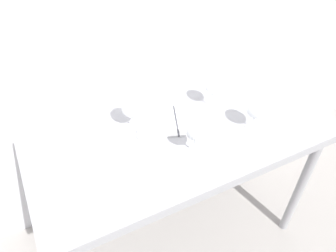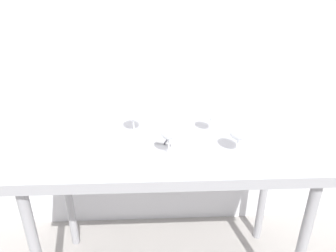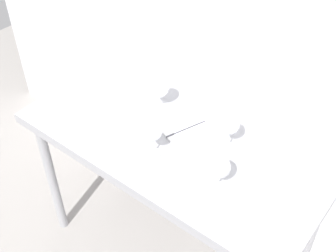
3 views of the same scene
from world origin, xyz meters
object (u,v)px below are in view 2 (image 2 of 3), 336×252
(wine_glass_near_right, at_px, (239,132))
(tasting_sheet_lower, at_px, (104,132))
(open_notebook, at_px, (171,135))
(wine_glass_near_center, at_px, (169,132))
(wine_glass_far_right, at_px, (211,112))
(tasting_sheet_upper, at_px, (246,132))
(wine_glass_far_left, at_px, (133,112))

(wine_glass_near_right, bearing_deg, tasting_sheet_lower, 158.28)
(open_notebook, bearing_deg, wine_glass_near_center, -75.38)
(wine_glass_far_right, height_order, tasting_sheet_upper, wine_glass_far_right)
(wine_glass_far_right, bearing_deg, open_notebook, -174.67)
(wine_glass_near_center, relative_size, wine_glass_near_right, 1.08)
(wine_glass_far_left, distance_m, tasting_sheet_lower, 0.20)
(tasting_sheet_lower, bearing_deg, wine_glass_far_right, -2.41)
(tasting_sheet_lower, bearing_deg, wine_glass_far_left, -2.53)
(wine_glass_far_left, xyz_separation_m, wine_glass_far_right, (0.41, -0.03, 0.01))
(open_notebook, relative_size, tasting_sheet_upper, 2.04)
(wine_glass_near_center, height_order, wine_glass_near_right, wine_glass_near_center)
(wine_glass_far_left, height_order, open_notebook, wine_glass_far_left)
(open_notebook, height_order, tasting_sheet_upper, open_notebook)
(open_notebook, bearing_deg, wine_glass_far_left, -174.01)
(wine_glass_near_right, height_order, open_notebook, wine_glass_near_right)
(wine_glass_near_center, bearing_deg, tasting_sheet_lower, 140.95)
(wine_glass_far_left, bearing_deg, wine_glass_near_center, -56.27)
(wine_glass_near_center, distance_m, open_notebook, 0.24)
(wine_glass_far_left, relative_size, wine_glass_near_center, 0.98)
(wine_glass_near_center, bearing_deg, wine_glass_far_left, 123.73)
(wine_glass_near_center, height_order, tasting_sheet_lower, wine_glass_near_center)
(wine_glass_far_left, bearing_deg, open_notebook, -14.58)
(wine_glass_near_center, xyz_separation_m, tasting_sheet_lower, (-0.34, 0.28, -0.12))
(wine_glass_far_left, distance_m, tasting_sheet_upper, 0.62)
(wine_glass_far_right, xyz_separation_m, tasting_sheet_lower, (-0.57, 0.05, -0.12))
(wine_glass_far_left, distance_m, wine_glass_near_right, 0.55)
(open_notebook, bearing_deg, tasting_sheet_upper, 24.96)
(wine_glass_far_right, distance_m, wine_glass_near_right, 0.24)
(wine_glass_far_left, distance_m, wine_glass_near_center, 0.32)
(wine_glass_far_left, height_order, tasting_sheet_lower, wine_glass_far_left)
(wine_glass_far_right, bearing_deg, tasting_sheet_lower, 175.43)
(wine_glass_near_center, relative_size, open_notebook, 0.41)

